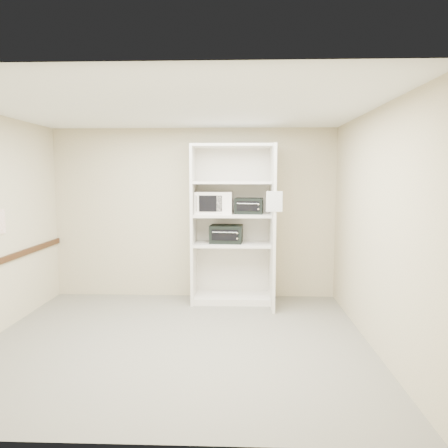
{
  "coord_description": "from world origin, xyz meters",
  "views": [
    {
      "loc": [
        0.74,
        -4.96,
        1.94
      ],
      "look_at": [
        0.5,
        1.41,
        1.25
      ],
      "focal_mm": 35.0,
      "sensor_mm": 36.0,
      "label": 1
    }
  ],
  "objects_px": {
    "microwave": "(214,203)",
    "toaster_oven_lower": "(226,234)",
    "shelving_unit": "(235,229)",
    "toaster_oven_upper": "(249,206)"
  },
  "relations": [
    {
      "from": "toaster_oven_upper",
      "to": "toaster_oven_lower",
      "type": "relative_size",
      "value": 0.85
    },
    {
      "from": "shelving_unit",
      "to": "toaster_oven_lower",
      "type": "distance_m",
      "value": 0.16
    },
    {
      "from": "microwave",
      "to": "toaster_oven_lower",
      "type": "height_order",
      "value": "microwave"
    },
    {
      "from": "shelving_unit",
      "to": "toaster_oven_lower",
      "type": "height_order",
      "value": "shelving_unit"
    },
    {
      "from": "shelving_unit",
      "to": "toaster_oven_upper",
      "type": "relative_size",
      "value": 5.79
    },
    {
      "from": "shelving_unit",
      "to": "toaster_oven_lower",
      "type": "relative_size",
      "value": 4.94
    },
    {
      "from": "toaster_oven_upper",
      "to": "toaster_oven_lower",
      "type": "height_order",
      "value": "toaster_oven_upper"
    },
    {
      "from": "microwave",
      "to": "toaster_oven_lower",
      "type": "distance_m",
      "value": 0.52
    },
    {
      "from": "toaster_oven_lower",
      "to": "shelving_unit",
      "type": "bearing_deg",
      "value": -5.94
    },
    {
      "from": "shelving_unit",
      "to": "microwave",
      "type": "xyz_separation_m",
      "value": [
        -0.33,
        0.05,
        0.41
      ]
    }
  ]
}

